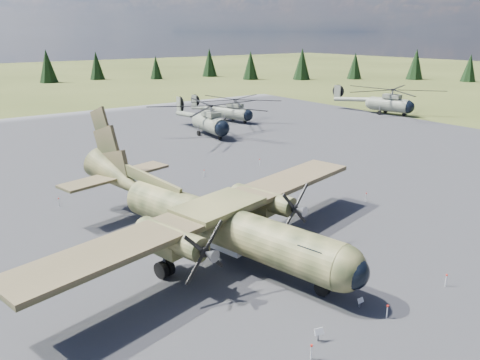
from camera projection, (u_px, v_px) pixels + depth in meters
ground at (225, 244)px, 36.12m from camera, size 500.00×500.00×0.00m
apron at (165, 207)px, 43.84m from camera, size 120.00×120.00×0.04m
transport_plane at (208, 214)px, 34.30m from camera, size 30.65×27.48×10.14m
helicopter_near at (209, 114)px, 72.59m from camera, size 20.98×23.72×4.96m
helicopter_mid at (233, 106)px, 84.22m from camera, size 20.41×21.23×4.23m
helicopter_far at (390, 96)px, 91.75m from camera, size 23.76×25.14×5.04m
info_placard_left at (319, 333)px, 24.67m from camera, size 0.54×0.34×0.78m
info_placard_right at (360, 301)px, 27.71m from camera, size 0.43×0.20×0.65m
barrier_fence at (221, 240)px, 35.65m from camera, size 33.12×29.62×0.85m
treeline at (231, 159)px, 42.43m from camera, size 291.97×296.91×10.77m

